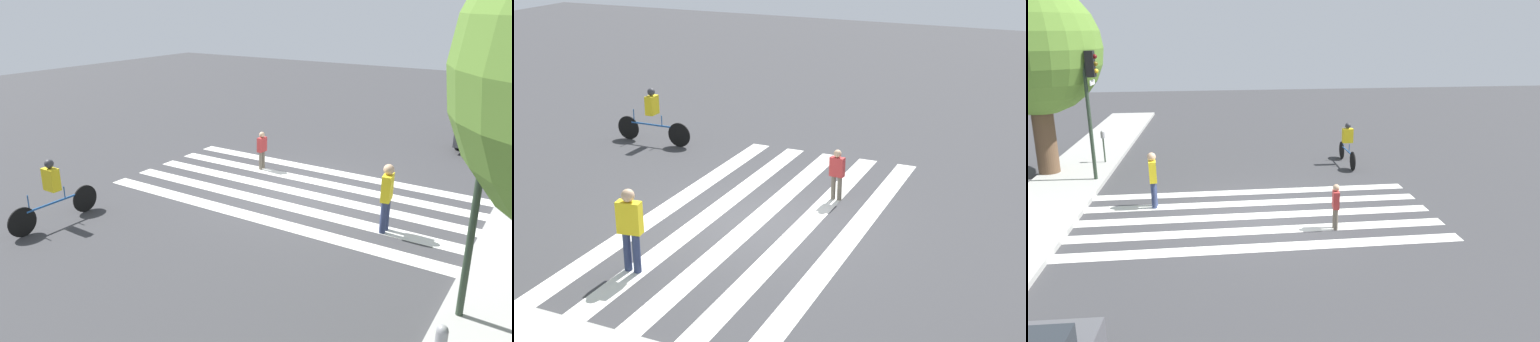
# 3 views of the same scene
# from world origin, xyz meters

# --- Properties ---
(ground_plane) EXTENTS (60.00, 60.00, 0.00)m
(ground_plane) POSITION_xyz_m (0.00, 0.00, 0.00)
(ground_plane) COLOR #38383A
(crosswalk_stripes) EXTENTS (4.82, 10.00, 0.01)m
(crosswalk_stripes) POSITION_xyz_m (0.00, 0.00, 0.00)
(crosswalk_stripes) COLOR silver
(crosswalk_stripes) RESTS_ON ground_plane
(traffic_light) EXTENTS (0.60, 0.50, 4.66)m
(traffic_light) POSITION_xyz_m (3.86, 5.19, 3.26)
(traffic_light) COLOR #283828
(traffic_light) RESTS_ON ground_plane
(parking_meter) EXTENTS (0.15, 0.15, 1.38)m
(parking_meter) POSITION_xyz_m (6.17, 5.48, 1.03)
(parking_meter) COLOR #283828
(parking_meter) RESTS_ON ground_plane
(street_tree) EXTENTS (4.50, 4.50, 6.74)m
(street_tree) POSITION_xyz_m (4.94, 7.16, 4.44)
(street_tree) COLOR brown
(street_tree) RESTS_ON ground_plane
(pedestrian_adult_blue_shirt) EXTENTS (0.49, 0.28, 1.68)m
(pedestrian_adult_blue_shirt) POSITION_xyz_m (1.13, 3.01, 0.95)
(pedestrian_adult_blue_shirt) COLOR navy
(pedestrian_adult_blue_shirt) RESTS_ON ground_plane
(pedestrian_child_with_backpack) EXTENTS (0.36, 0.19, 1.24)m
(pedestrian_child_with_backpack) POSITION_xyz_m (-1.21, -1.95, 0.70)
(pedestrian_child_with_backpack) COLOR #6B6051
(pedestrian_child_with_backpack) RESTS_ON ground_plane
(cyclist_near_curb) EXTENTS (2.47, 0.40, 1.65)m
(cyclist_near_curb) POSITION_xyz_m (5.14, -3.89, 0.87)
(cyclist_near_curb) COLOR black
(cyclist_near_curb) RESTS_ON ground_plane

